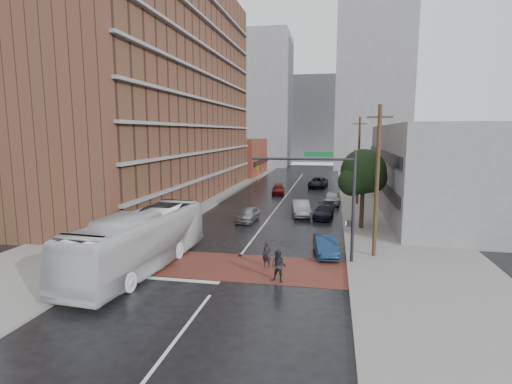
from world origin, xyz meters
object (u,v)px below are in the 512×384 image
at_px(car_travel_a, 248,214).
at_px(car_travel_b, 301,208).
at_px(pedestrian_a, 267,255).
at_px(car_parked_mid, 324,212).
at_px(transit_bus, 140,241).
at_px(suv_travel, 318,182).
at_px(car_travel_c, 278,190).
at_px(pedestrian_b, 279,266).
at_px(car_parked_near, 326,246).
at_px(car_parked_far, 332,198).

xyz_separation_m(car_travel_a, car_travel_b, (4.65, 3.51, 0.09)).
distance_m(pedestrian_a, car_parked_mid, 15.51).
xyz_separation_m(pedestrian_a, car_parked_mid, (3.05, 15.21, -0.19)).
xyz_separation_m(transit_bus, car_travel_b, (8.27, 17.61, -0.99)).
height_order(car_travel_b, suv_travel, car_travel_b).
bearing_deg(car_travel_c, pedestrian_b, -88.33).
height_order(car_travel_a, car_travel_c, car_travel_a).
relative_size(suv_travel, car_parked_near, 1.34).
xyz_separation_m(car_travel_c, car_parked_far, (7.21, -6.58, 0.16)).
height_order(transit_bus, car_travel_c, transit_bus).
xyz_separation_m(car_parked_near, car_parked_mid, (-0.45, 12.00, -0.03)).
bearing_deg(car_parked_near, car_parked_mid, 83.91).
xyz_separation_m(car_travel_a, suv_travel, (5.52, 24.99, 0.07)).
distance_m(car_travel_c, car_parked_mid, 15.82).
height_order(car_travel_b, car_travel_c, car_travel_b).
bearing_deg(car_parked_far, suv_travel, 101.09).
bearing_deg(suv_travel, car_parked_far, -74.97).
xyz_separation_m(car_travel_a, car_parked_far, (7.69, 10.77, 0.08)).
relative_size(car_travel_a, car_travel_b, 0.85).
xyz_separation_m(pedestrian_a, car_travel_c, (-3.38, 29.66, -0.22)).
xyz_separation_m(pedestrian_b, car_parked_near, (2.47, 5.50, -0.25)).
xyz_separation_m(car_travel_b, car_parked_far, (3.03, 7.26, -0.01)).
xyz_separation_m(suv_travel, car_parked_far, (2.16, -14.22, 0.01)).
distance_m(transit_bus, suv_travel, 40.15).
xyz_separation_m(pedestrian_a, suv_travel, (1.66, 37.30, -0.07)).
distance_m(transit_bus, car_parked_near, 12.11).
height_order(pedestrian_b, car_parked_mid, pedestrian_b).
bearing_deg(car_travel_a, car_travel_c, 92.41).
bearing_deg(car_parked_near, car_travel_c, 96.36).
relative_size(car_travel_b, suv_travel, 0.87).
height_order(car_parked_near, car_parked_far, car_parked_far).
height_order(car_travel_b, car_parked_mid, car_travel_b).
xyz_separation_m(car_travel_b, suv_travel, (0.87, 21.48, -0.03)).
xyz_separation_m(pedestrian_b, car_parked_far, (2.79, 25.37, -0.15)).
xyz_separation_m(transit_bus, car_travel_a, (3.61, 14.10, -1.08)).
height_order(transit_bus, pedestrian_b, transit_bus).
height_order(pedestrian_b, car_travel_c, pedestrian_b).
distance_m(car_parked_near, car_parked_mid, 12.01).
relative_size(pedestrian_a, car_parked_mid, 0.38).
xyz_separation_m(pedestrian_b, car_travel_b, (-0.24, 18.11, -0.14)).
height_order(car_travel_a, suv_travel, suv_travel).
bearing_deg(pedestrian_a, car_travel_b, 97.34).
bearing_deg(car_travel_b, car_travel_a, -152.67).
bearing_deg(pedestrian_b, car_travel_c, 111.18).
height_order(pedestrian_b, car_parked_far, pedestrian_b).
relative_size(pedestrian_b, car_travel_b, 0.39).
relative_size(car_travel_a, suv_travel, 0.74).
relative_size(car_travel_b, car_travel_c, 1.14).
distance_m(car_travel_a, car_parked_near, 11.70).
bearing_deg(car_travel_c, pedestrian_a, -89.69).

